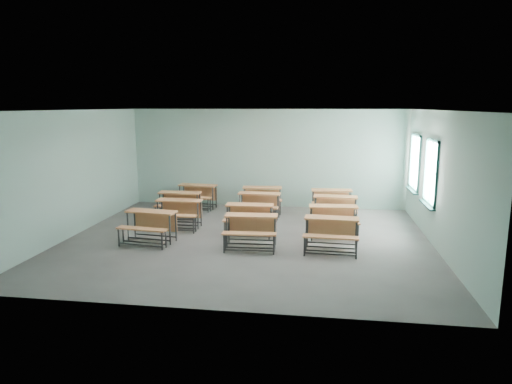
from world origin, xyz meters
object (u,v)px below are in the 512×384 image
desk_unit_r1c0 (178,210)px  desk_unit_r3c2 (332,198)px  desk_unit_r1c1 (249,215)px  desk_unit_r1c2 (333,216)px  desk_unit_r0c0 (149,222)px  desk_unit_r0c2 (331,229)px  desk_unit_r0c1 (251,226)px  desk_unit_r3c0 (197,193)px  desk_unit_r3c1 (262,195)px  desk_unit_r2c0 (179,201)px  desk_unit_r2c2 (335,205)px  desk_unit_r2c1 (259,202)px

desk_unit_r1c0 → desk_unit_r3c2: size_ratio=0.97×
desk_unit_r1c1 → desk_unit_r1c2: bearing=2.3°
desk_unit_r0c0 → desk_unit_r0c2: (4.38, -0.04, 0.00)m
desk_unit_r0c1 → desk_unit_r3c0: (-2.39, 3.87, 0.00)m
desk_unit_r3c1 → desk_unit_r3c2: size_ratio=1.03×
desk_unit_r2c0 → desk_unit_r2c2: (4.58, 0.05, 0.00)m
desk_unit_r2c2 → desk_unit_r2c1: bearing=178.0°
desk_unit_r0c1 → desk_unit_r0c2: same height
desk_unit_r0c2 → desk_unit_r2c2: same height
desk_unit_r2c2 → desk_unit_r2c0: bearing=-177.3°
desk_unit_r1c0 → desk_unit_r1c1: size_ratio=0.99×
desk_unit_r0c1 → desk_unit_r2c0: bearing=132.4°
desk_unit_r1c2 → desk_unit_r2c1: bearing=141.7°
desk_unit_r2c2 → desk_unit_r1c0: bearing=-162.9°
desk_unit_r0c1 → desk_unit_r1c0: (-2.24, 1.44, 0.00)m
desk_unit_r1c1 → desk_unit_r1c2: same height
desk_unit_r0c1 → desk_unit_r3c0: 4.55m
desk_unit_r0c1 → desk_unit_r3c2: 4.09m
desk_unit_r3c1 → desk_unit_r3c2: same height
desk_unit_r1c1 → desk_unit_r2c2: (2.24, 1.45, 0.00)m
desk_unit_r0c0 → desk_unit_r1c0: 1.43m
desk_unit_r0c0 → desk_unit_r2c0: bearing=98.4°
desk_unit_r2c1 → desk_unit_r3c0: bearing=154.4°
desk_unit_r1c0 → desk_unit_r3c2: (4.18, 2.16, 0.00)m
desk_unit_r2c1 → desk_unit_r1c1: bearing=-89.4°
desk_unit_r1c2 → desk_unit_r3c1: (-2.17, 2.48, 0.00)m
desk_unit_r1c0 → desk_unit_r2c2: same height
desk_unit_r2c1 → desk_unit_r3c2: 2.30m
desk_unit_r0c2 → desk_unit_r2c2: 2.59m
desk_unit_r2c1 → desk_unit_r1c0: bearing=-145.9°
desk_unit_r2c2 → desk_unit_r0c1: bearing=-125.9°
desk_unit_r2c2 → desk_unit_r3c0: size_ratio=0.96×
desk_unit_r0c0 → desk_unit_r0c1: (2.51, -0.04, 0.00)m
desk_unit_r2c2 → desk_unit_r3c2: 1.02m
desk_unit_r0c2 → desk_unit_r1c0: (-4.10, 1.44, 0.00)m
desk_unit_r3c0 → desk_unit_r3c1: same height
desk_unit_r1c2 → desk_unit_r3c2: (-0.00, 2.32, 0.00)m
desk_unit_r1c2 → desk_unit_r3c0: size_ratio=0.98×
desk_unit_r2c1 → desk_unit_r0c1: bearing=-84.3°
desk_unit_r1c0 → desk_unit_r3c0: 2.43m
desk_unit_r0c0 → desk_unit_r3c2: size_ratio=1.04×
desk_unit_r0c0 → desk_unit_r1c2: size_ratio=1.03×
desk_unit_r3c1 → desk_unit_r2c2: bearing=-33.8°
desk_unit_r0c1 → desk_unit_r2c0: 3.60m
desk_unit_r0c2 → desk_unit_r2c1: 3.43m
desk_unit_r1c1 → desk_unit_r3c0: 3.49m
desk_unit_r1c1 → desk_unit_r0c1: bearing=-80.4°
desk_unit_r1c1 → desk_unit_r2c1: bearing=87.5°
desk_unit_r1c0 → desk_unit_r2c1: (2.04, 1.30, 0.00)m
desk_unit_r1c2 → desk_unit_r3c2: bearing=86.2°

